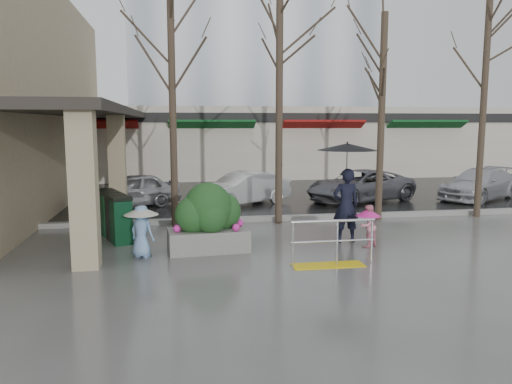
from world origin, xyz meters
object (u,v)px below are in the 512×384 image
object	(u,v)px
child_pink	(368,223)
car_c	(360,186)
tree_west	(171,54)
planter	(208,218)
news_boxes	(113,215)
tree_mideast	(383,66)
woman	(346,182)
handrail	(331,249)
tree_east	(487,52)
car_a	(130,190)
child_blue	(141,225)
car_b	(243,188)
tree_midwest	(280,52)
car_d	(479,184)

from	to	relation	value
child_pink	car_c	distance (m)	7.52
tree_west	planter	distance (m)	5.32
news_boxes	car_c	distance (m)	10.27
tree_west	news_boxes	xyz separation A→B (m)	(-1.67, -1.21, -4.46)
tree_mideast	car_c	world-z (taller)	tree_mideast
woman	planter	distance (m)	3.72
handrail	tree_east	size ratio (longest dim) A/B	0.26
tree_west	tree_mideast	world-z (taller)	tree_west
news_boxes	car_a	xyz separation A→B (m)	(0.02, 5.10, 0.01)
tree_mideast	news_boxes	bearing A→B (deg)	-171.55
tree_mideast	planter	world-z (taller)	tree_mideast
handrail	child_pink	distance (m)	2.07
handrail	car_a	bearing A→B (deg)	119.94
child_blue	woman	bearing A→B (deg)	-139.37
tree_mideast	car_a	xyz separation A→B (m)	(-8.15, 3.89, -4.23)
car_a	car_b	size ratio (longest dim) A/B	0.97
child_blue	news_boxes	bearing A→B (deg)	-34.62
child_pink	car_b	xyz separation A→B (m)	(-2.21, 7.01, 0.01)
car_c	tree_midwest	bearing A→B (deg)	-68.71
car_d	tree_west	bearing A→B (deg)	-104.82
car_d	tree_east	bearing A→B (deg)	-64.73
car_d	child_pink	bearing A→B (deg)	-78.59
child_blue	tree_mideast	bearing A→B (deg)	-121.67
tree_west	car_d	xyz separation A→B (m)	(12.38, 3.53, -4.45)
tree_west	car_c	world-z (taller)	tree_west
tree_mideast	tree_east	bearing A→B (deg)	-0.00
handrail	child_pink	bearing A→B (deg)	45.62
tree_midwest	tree_west	bearing A→B (deg)	-180.00
woman	car_d	xyz separation A→B (m)	(7.96, 6.26, -0.97)
woman	car_c	distance (m)	7.18
car_c	planter	bearing A→B (deg)	-64.75
news_boxes	car_c	size ratio (longest dim) A/B	0.50
tree_midwest	car_d	size ratio (longest dim) A/B	1.61
car_b	child_blue	bearing A→B (deg)	-54.49
handrail	car_d	size ratio (longest dim) A/B	0.44
tree_east	tree_west	bearing A→B (deg)	180.00
handrail	child_blue	xyz separation A→B (m)	(-4.13, 1.40, 0.38)
woman	car_b	world-z (taller)	woman
tree_west	tree_east	xyz separation A→B (m)	(10.00, 0.00, 0.30)
woman	car_d	bearing A→B (deg)	-143.23
planter	car_c	xyz separation A→B (m)	(6.52, 6.83, -0.18)
news_boxes	car_c	world-z (taller)	car_c
tree_mideast	tree_west	bearing A→B (deg)	-180.00
child_pink	car_d	size ratio (longest dim) A/B	0.25
handrail	tree_east	bearing A→B (deg)	35.86
woman	car_b	distance (m)	6.74
tree_east	child_pink	size ratio (longest dim) A/B	6.67
tree_east	woman	distance (m)	7.27
tree_east	news_boxes	world-z (taller)	tree_east
car_a	car_d	world-z (taller)	same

